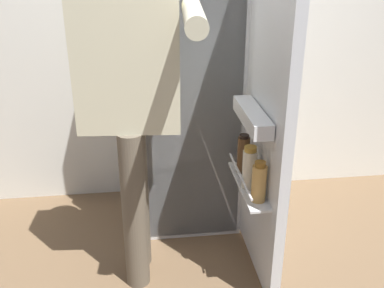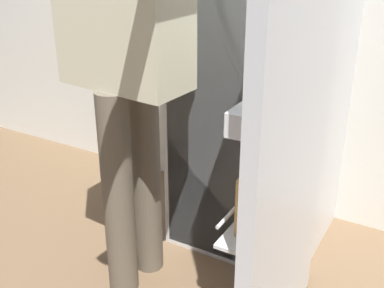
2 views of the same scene
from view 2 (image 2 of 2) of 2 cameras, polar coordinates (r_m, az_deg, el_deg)
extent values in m
cube|color=silver|center=(2.12, 8.30, 10.55)|extent=(0.64, 0.60, 1.76)
cube|color=white|center=(1.86, 4.83, 8.77)|extent=(0.60, 0.01, 1.72)
cube|color=white|center=(1.91, 5.37, 7.47)|extent=(0.56, 0.09, 0.01)
cube|color=silver|center=(1.45, 11.68, 4.00)|extent=(0.05, 0.63, 1.71)
cube|color=white|center=(1.64, 8.11, -7.69)|extent=(0.10, 0.50, 0.01)
cylinder|color=silver|center=(1.62, 6.78, -5.47)|extent=(0.01, 0.48, 0.01)
cube|color=white|center=(1.48, 8.93, 4.46)|extent=(0.09, 0.42, 0.07)
cylinder|color=#EDE5CC|center=(1.56, 7.73, -4.89)|extent=(0.07, 0.07, 0.19)
cylinder|color=#B78933|center=(1.51, 7.96, -1.28)|extent=(0.06, 0.06, 0.02)
cylinder|color=tan|center=(1.46, 6.29, -7.45)|extent=(0.07, 0.07, 0.18)
cylinder|color=#996623|center=(1.41, 6.47, -3.98)|extent=(0.05, 0.05, 0.02)
cylinder|color=brown|center=(1.70, 10.15, -2.62)|extent=(0.06, 0.06, 0.19)
cylinder|color=black|center=(1.66, 10.41, 0.60)|extent=(0.05, 0.05, 0.02)
cylinder|color=#4C7F3D|center=(1.89, 5.71, 8.99)|extent=(0.09, 0.09, 0.10)
cylinder|color=#665B4C|center=(2.01, -5.31, -4.15)|extent=(0.12, 0.12, 0.84)
cylinder|color=#665B4C|center=(1.91, -8.49, -6.05)|extent=(0.12, 0.12, 0.84)
camera|label=1|loc=(1.21, -96.63, 10.67)|focal=42.49mm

